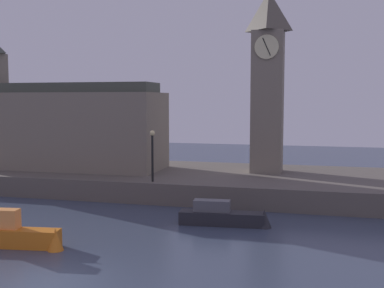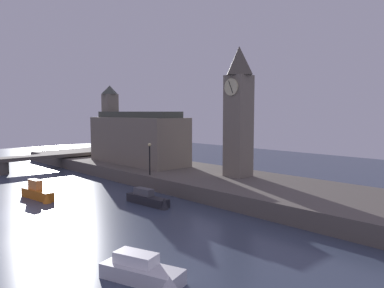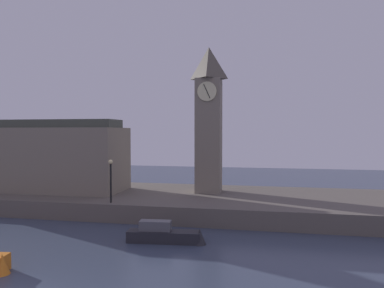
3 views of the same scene
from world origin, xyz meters
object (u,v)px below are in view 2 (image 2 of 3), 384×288
Objects in this scene: parliament_hall at (136,137)px; boat_patrol_orange at (38,193)px; boat_ferry_white at (147,274)px; boat_barge_dark at (150,200)px; streetlamp at (150,155)px; clock_tower at (239,110)px.

parliament_hall reaches higher than boat_patrol_orange.
boat_ferry_white is at bearing -33.72° from parliament_hall.
boat_patrol_orange is 11.35m from boat_barge_dark.
parliament_hall is 10.73m from streetlamp.
parliament_hall is 2.96× the size of boat_barge_dark.
boat_ferry_white is at bearing -7.73° from boat_patrol_orange.
clock_tower is at bearing 84.49° from boat_barge_dark.
boat_barge_dark is at bearing -95.51° from clock_tower.
streetlamp is at bearing -137.61° from clock_tower.
boat_barge_dark is at bearing 35.56° from boat_patrol_orange.
streetlamp is 0.67× the size of boat_ferry_white.
boat_patrol_orange reaches higher than boat_ferry_white.
boat_ferry_white is (21.86, -2.97, -0.12)m from boat_patrol_orange.
boat_barge_dark reaches higher than boat_ferry_white.
boat_ferry_white is at bearing -60.89° from clock_tower.
streetlamp is at bearing -26.42° from parliament_hall.
boat_patrol_orange reaches higher than boat_barge_dark.
clock_tower reaches higher than streetlamp.
parliament_hall is 18.79m from boat_barge_dark.
boat_patrol_orange is 0.95× the size of boat_barge_dark.
clock_tower is at bearing 42.39° from streetlamp.
boat_barge_dark is (9.23, 6.60, -0.11)m from boat_patrol_orange.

